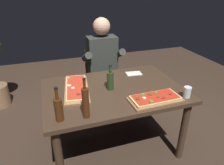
% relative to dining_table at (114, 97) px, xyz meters
% --- Properties ---
extents(ground_plane, '(6.40, 6.40, 0.00)m').
position_rel_dining_table_xyz_m(ground_plane, '(0.00, 0.00, -0.64)').
color(ground_plane, '#38281E').
extents(dining_table, '(1.40, 0.96, 0.74)m').
position_rel_dining_table_xyz_m(dining_table, '(0.00, 0.00, 0.00)').
color(dining_table, '#3D2B1E').
rests_on(dining_table, ground_plane).
extents(pizza_rectangular_front, '(0.49, 0.25, 0.05)m').
position_rel_dining_table_xyz_m(pizza_rectangular_front, '(0.29, -0.33, 0.12)').
color(pizza_rectangular_front, brown).
rests_on(pizza_rectangular_front, dining_table).
extents(pizza_rectangular_left, '(0.31, 0.62, 0.05)m').
position_rel_dining_table_xyz_m(pizza_rectangular_left, '(-0.36, 0.10, 0.11)').
color(pizza_rectangular_left, olive).
rests_on(pizza_rectangular_left, dining_table).
extents(wine_bottle_dark, '(0.06, 0.06, 0.35)m').
position_rel_dining_table_xyz_m(wine_bottle_dark, '(-0.36, -0.38, 0.23)').
color(wine_bottle_dark, '#47230F').
rests_on(wine_bottle_dark, dining_table).
extents(oil_bottle_amber, '(0.07, 0.07, 0.29)m').
position_rel_dining_table_xyz_m(oil_bottle_amber, '(-0.57, -0.36, 0.20)').
color(oil_bottle_amber, '#47230F').
rests_on(oil_bottle_amber, dining_table).
extents(vinegar_bottle_green, '(0.07, 0.07, 0.26)m').
position_rel_dining_table_xyz_m(vinegar_bottle_green, '(-0.03, 0.01, 0.19)').
color(vinegar_bottle_green, '#233819').
rests_on(vinegar_bottle_green, dining_table).
extents(tumbler_near_camera, '(0.07, 0.07, 0.10)m').
position_rel_dining_table_xyz_m(tumbler_near_camera, '(0.60, -0.37, 0.14)').
color(tumbler_near_camera, silver).
rests_on(tumbler_near_camera, dining_table).
extents(napkin_cutlery_set, '(0.19, 0.13, 0.01)m').
position_rel_dining_table_xyz_m(napkin_cutlery_set, '(0.35, 0.29, 0.10)').
color(napkin_cutlery_set, white).
rests_on(napkin_cutlery_set, dining_table).
extents(diner_chair, '(0.44, 0.44, 0.87)m').
position_rel_dining_table_xyz_m(diner_chair, '(0.10, 0.86, -0.16)').
color(diner_chair, '#3D2B1E').
rests_on(diner_chair, ground_plane).
extents(seated_diner, '(0.53, 0.41, 1.33)m').
position_rel_dining_table_xyz_m(seated_diner, '(0.10, 0.74, 0.10)').
color(seated_diner, '#23232D').
rests_on(seated_diner, ground_plane).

